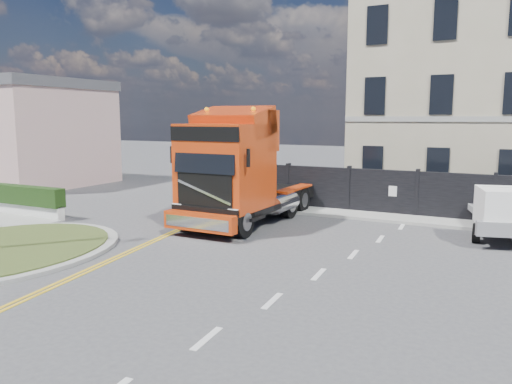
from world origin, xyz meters
The scene contains 7 objects.
ground centered at (0.00, 0.00, 0.00)m, with size 120.00×120.00×0.00m, color #424244.
seaside_bldg_pink centered at (-20.00, 9.00, 3.00)m, with size 8.00×8.00×6.00m, color #CB9F9E.
hoarding_fence centered at (6.55, 9.00, 1.00)m, with size 18.80×0.25×2.00m.
georgian_building centered at (6.00, 16.50, 5.77)m, with size 12.30×10.30×12.80m.
pavement_far centered at (6.00, 8.10, 0.06)m, with size 20.00×1.60×0.12m, color gray.
truck centered at (-2.13, 4.04, 2.04)m, with size 2.96×7.64×4.55m.
flatbed_pickup centered at (7.50, 5.94, 1.04)m, with size 2.91×5.00×1.94m.
Camera 1 is at (7.38, -12.96, 4.26)m, focal length 35.00 mm.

